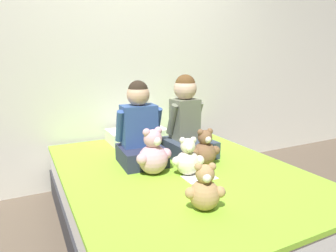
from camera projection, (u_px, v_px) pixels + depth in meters
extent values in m
plane|color=brown|center=(178.00, 226.00, 2.26)|extent=(14.00, 14.00, 0.00)
cube|color=silver|center=(125.00, 56.00, 2.92)|extent=(8.00, 0.06, 2.50)
cube|color=#2D2D33|center=(178.00, 212.00, 2.23)|extent=(1.58, 2.03, 0.23)
cube|color=silver|center=(178.00, 185.00, 2.18)|extent=(1.55, 1.99, 0.20)
cube|color=#8CC633|center=(178.00, 170.00, 2.15)|extent=(1.57, 2.01, 0.03)
cube|color=#282D47|center=(142.00, 155.00, 2.24)|extent=(0.34, 0.36, 0.13)
cube|color=#33518E|center=(139.00, 125.00, 2.23)|extent=(0.26, 0.17, 0.31)
sphere|color=#DBAD89|center=(138.00, 95.00, 2.18)|extent=(0.17, 0.17, 0.17)
sphere|color=#2D2319|center=(138.00, 91.00, 2.17)|extent=(0.15, 0.15, 0.15)
cylinder|color=#33518E|center=(120.00, 126.00, 2.17)|extent=(0.06, 0.14, 0.25)
cylinder|color=#33518E|center=(157.00, 123.00, 2.29)|extent=(0.06, 0.14, 0.25)
cube|color=#384251|center=(188.00, 148.00, 2.41)|extent=(0.36, 0.41, 0.13)
cube|color=slate|center=(185.00, 119.00, 2.41)|extent=(0.21, 0.18, 0.32)
sphere|color=beige|center=(185.00, 89.00, 2.35)|extent=(0.18, 0.18, 0.18)
sphere|color=brown|center=(185.00, 85.00, 2.35)|extent=(0.16, 0.16, 0.16)
cylinder|color=slate|center=(172.00, 119.00, 2.35)|extent=(0.06, 0.14, 0.26)
cylinder|color=slate|center=(197.00, 116.00, 2.46)|extent=(0.06, 0.14, 0.26)
sphere|color=#DBA3B2|center=(153.00, 159.00, 2.04)|extent=(0.20, 0.20, 0.20)
sphere|color=#DBA3B2|center=(153.00, 139.00, 2.01)|extent=(0.13, 0.13, 0.13)
sphere|color=white|center=(157.00, 141.00, 1.97)|extent=(0.06, 0.06, 0.06)
sphere|color=#DBA3B2|center=(147.00, 132.00, 1.97)|extent=(0.05, 0.05, 0.05)
sphere|color=#DBA3B2|center=(158.00, 131.00, 2.02)|extent=(0.05, 0.05, 0.05)
sphere|color=#DBA3B2|center=(142.00, 159.00, 1.97)|extent=(0.08, 0.08, 0.08)
sphere|color=#DBA3B2|center=(166.00, 154.00, 2.08)|extent=(0.08, 0.08, 0.08)
sphere|color=brown|center=(205.00, 154.00, 2.20)|extent=(0.17, 0.17, 0.17)
sphere|color=brown|center=(205.00, 137.00, 2.18)|extent=(0.11, 0.11, 0.11)
sphere|color=beige|center=(208.00, 140.00, 2.14)|extent=(0.05, 0.05, 0.05)
sphere|color=brown|center=(200.00, 132.00, 2.15)|extent=(0.05, 0.05, 0.05)
sphere|color=brown|center=(210.00, 131.00, 2.18)|extent=(0.05, 0.05, 0.05)
sphere|color=brown|center=(196.00, 153.00, 2.15)|extent=(0.07, 0.07, 0.07)
sphere|color=brown|center=(216.00, 150.00, 2.21)|extent=(0.07, 0.07, 0.07)
sphere|color=silver|center=(188.00, 163.00, 2.03)|extent=(0.17, 0.17, 0.17)
sphere|color=silver|center=(188.00, 146.00, 2.00)|extent=(0.10, 0.10, 0.10)
sphere|color=white|center=(189.00, 149.00, 1.96)|extent=(0.05, 0.05, 0.05)
sphere|color=silver|center=(183.00, 140.00, 1.99)|extent=(0.04, 0.04, 0.04)
sphere|color=silver|center=(193.00, 140.00, 2.00)|extent=(0.04, 0.04, 0.04)
sphere|color=silver|center=(177.00, 161.00, 2.00)|extent=(0.06, 0.06, 0.06)
sphere|color=silver|center=(200.00, 160.00, 2.02)|extent=(0.06, 0.06, 0.06)
sphere|color=tan|center=(204.00, 195.00, 1.57)|extent=(0.16, 0.16, 0.16)
sphere|color=tan|center=(205.00, 174.00, 1.54)|extent=(0.10, 0.10, 0.10)
sphere|color=white|center=(207.00, 178.00, 1.50)|extent=(0.05, 0.05, 0.05)
sphere|color=tan|center=(198.00, 167.00, 1.53)|extent=(0.04, 0.04, 0.04)
sphere|color=tan|center=(212.00, 167.00, 1.53)|extent=(0.04, 0.04, 0.04)
sphere|color=tan|center=(191.00, 193.00, 1.54)|extent=(0.06, 0.06, 0.06)
sphere|color=tan|center=(220.00, 192.00, 1.55)|extent=(0.06, 0.06, 0.06)
cube|color=silver|center=(137.00, 135.00, 2.86)|extent=(0.54, 0.32, 0.11)
cube|color=white|center=(199.00, 177.00, 1.99)|extent=(0.21, 0.15, 0.00)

